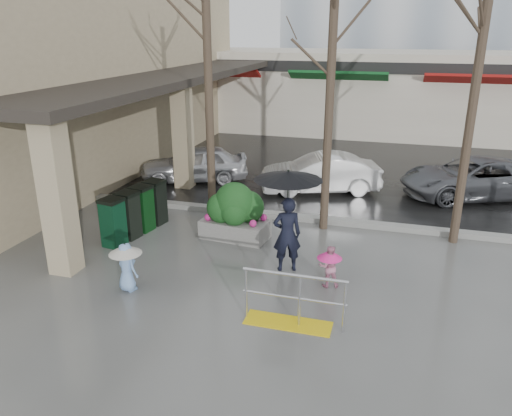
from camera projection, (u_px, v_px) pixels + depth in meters
The scene contains 20 objects.
ground at pixel (241, 284), 10.56m from camera, with size 120.00×120.00×0.00m, color #51514F.
street_asphalt at pixel (351, 117), 30.43m from camera, with size 120.00×36.00×0.01m, color black.
curb at pixel (284, 216), 14.15m from camera, with size 120.00×0.30×0.15m, color gray.
near_building at pixel (77, 59), 18.78m from camera, with size 6.00×18.00×8.00m, color tan.
canopy_slab at pixel (180, 72), 17.81m from camera, with size 2.80×18.00×0.25m, color #2D2823.
pillar_front at pixel (57, 196), 10.54m from camera, with size 0.55×0.55×3.50m, color tan.
pillar_back at pixel (183, 136), 16.41m from camera, with size 0.55×0.55×3.50m, color tan.
storefront_row at pixel (384, 92), 25.58m from camera, with size 34.00×6.74×4.00m.
handrail at pixel (292, 306), 9.00m from camera, with size 1.90×0.50×1.03m.
tree_west at pixel (207, 29), 12.61m from camera, with size 3.20×3.20×6.80m.
tree_midwest at pixel (334, 22), 11.72m from camera, with size 3.20×3.20×7.00m.
tree_mideast at pixel (482, 40), 10.99m from camera, with size 3.20×3.20×6.50m.
woman at pixel (288, 207), 10.68m from camera, with size 1.46×1.46×2.32m.
child_pink at pixel (329, 263), 10.29m from camera, with size 0.52×0.52×0.91m.
child_blue at pixel (126, 261), 10.10m from camera, with size 0.67×0.67×1.05m.
planter at pixel (235, 212), 12.66m from camera, with size 1.78×1.05×1.48m.
news_boxes at pixel (135, 212), 12.93m from camera, with size 0.86×2.25×1.23m.
car_a at pixel (194, 164), 17.45m from camera, with size 1.49×3.70×1.26m, color #BBBCC1.
car_b at pixel (320, 174), 16.25m from camera, with size 1.33×3.82×1.26m, color silver.
car_c at pixel (474, 178), 15.78m from camera, with size 2.09×4.53×1.26m, color #5C5E64.
Camera 1 is at (2.93, -8.93, 5.10)m, focal length 35.00 mm.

